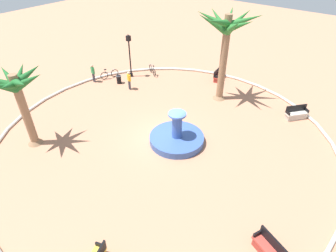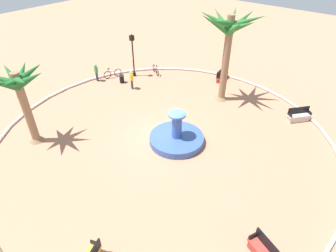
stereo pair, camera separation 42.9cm
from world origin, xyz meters
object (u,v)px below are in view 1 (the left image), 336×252
palm_tree_by_curb (18,92)px  lamppost (130,52)px  palm_tree_near_fountain (226,34)px  fountain (177,138)px  person_cyclist_photo (93,72)px  bench_southeast (296,114)px  trash_bin (119,79)px  bench_west (219,76)px  bicycle_by_lamppost (109,74)px  bicycle_red_frame (152,70)px  person_cyclist_helmet (129,80)px  bench_east (270,251)px

palm_tree_by_curb → lamppost: (-10.83, -1.97, -1.44)m
palm_tree_near_fountain → fountain: bearing=5.7°
person_cyclist_photo → bench_southeast: bearing=107.5°
palm_tree_near_fountain → trash_bin: (3.05, -8.24, -4.73)m
trash_bin → person_cyclist_photo: size_ratio=0.45×
bench_west → bicycle_by_lamppost: size_ratio=1.01×
palm_tree_by_curb → person_cyclist_photo: size_ratio=3.13×
trash_bin → bicycle_red_frame: bicycle_red_frame is taller
bench_west → person_cyclist_photo: bearing=-50.0°
person_cyclist_helmet → lamppost: bearing=-139.1°
bench_west → person_cyclist_photo: 11.11m
bench_west → lamppost: size_ratio=0.43×
bench_southeast → bicycle_by_lamppost: bearing=-76.6°
lamppost → bench_southeast: bearing=98.9°
bicycle_red_frame → person_cyclist_helmet: (3.48, 0.43, 0.51)m
bicycle_by_lamppost → person_cyclist_photo: bearing=-21.5°
bench_southeast → lamppost: lamppost is taller
bench_west → person_cyclist_helmet: person_cyclist_helmet is taller
fountain → palm_tree_near_fountain: palm_tree_near_fountain is taller
bench_southeast → bicycle_red_frame: 12.97m
bench_southeast → trash_bin: bearing=-74.6°
bicycle_red_frame → person_cyclist_helmet: 3.55m
palm_tree_near_fountain → bicycle_red_frame: palm_tree_near_fountain is taller
fountain → bicycle_by_lamppost: 10.95m
fountain → trash_bin: size_ratio=4.75×
fountain → bench_southeast: bearing=145.2°
bench_west → trash_bin: (5.97, -6.55, 0.04)m
fountain → bench_southeast: fountain is taller
bicycle_by_lamppost → bench_southeast: bearing=103.4°
person_cyclist_helmet → fountain: bearing=65.9°
fountain → palm_tree_by_curb: bearing=-51.3°
lamppost → person_cyclist_helmet: (1.89, 1.64, -1.39)m
bench_southeast → person_cyclist_photo: size_ratio=0.97×
bench_southeast → lamppost: size_ratio=0.40×
lamppost → bicycle_by_lamppost: (1.48, -1.29, -1.90)m
bench_southeast → person_cyclist_helmet: bearing=-71.9°
lamppost → trash_bin: 2.53m
palm_tree_near_fountain → bicycle_red_frame: bearing=-91.7°
bicycle_red_frame → person_cyclist_photo: (4.42, -3.02, 0.52)m
trash_bin → person_cyclist_helmet: size_ratio=0.46×
fountain → bench_west: 9.78m
palm_tree_by_curb → bench_west: (-15.14, 4.71, -3.37)m
bench_west → bicycle_red_frame: bench_west is taller
bench_east → trash_bin: bearing=-114.0°
palm_tree_by_curb → lamppost: palm_tree_by_curb is taller
fountain → bench_west: fountain is taller
bicycle_by_lamppost → palm_tree_near_fountain: bearing=106.5°
trash_bin → person_cyclist_helmet: 1.61m
trash_bin → lamppost: bearing=-175.8°
palm_tree_by_curb → palm_tree_near_fountain: bearing=152.4°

